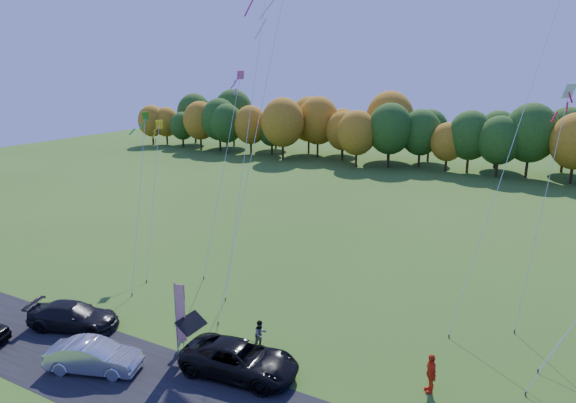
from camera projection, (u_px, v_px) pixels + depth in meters
The scene contains 17 objects.
ground at pixel (233, 356), 26.78m from camera, with size 160.00×160.00×0.00m, color #305817.
asphalt_strip at pixel (182, 398), 23.39m from camera, with size 90.00×6.00×0.01m, color black.
tree_line at pixel (453, 173), 73.36m from camera, with size 116.00×12.00×10.00m, color #1E4711, non-canonical shape.
black_suv at pixel (240, 359), 25.04m from camera, with size 2.70×5.86×1.63m, color black.
silver_sedan at pixel (94, 356), 25.38m from camera, with size 1.63×4.66×1.54m, color #B3B4B8.
dark_truck_a at pixel (73, 316), 29.55m from camera, with size 2.11×5.18×1.50m, color black.
person_tailgate_a at pixel (181, 335), 27.26m from camera, with size 0.61×0.40×1.67m, color white.
person_tailgate_b at pixel (260, 334), 27.44m from camera, with size 0.76×0.60×1.57m, color gray.
person_east at pixel (431, 373), 23.66m from camera, with size 1.12×0.47×1.92m, color red.
feather_flag at pixel (179, 312), 26.10m from camera, with size 0.54×0.21×4.18m.
kite_delta_blue at pixel (250, 114), 35.63m from camera, with size 4.19×11.79×23.66m.
kite_parafoil_orange at pixel (521, 118), 30.44m from camera, with size 5.67×13.89×23.82m.
kite_delta_red at pixel (262, 93), 31.42m from camera, with size 2.46×9.65×21.29m.
kite_diamond_yellow at pixel (153, 198), 38.14m from camera, with size 4.27×6.82×10.97m.
kite_diamond_green at pixel (139, 201), 34.67m from camera, with size 2.37×4.78×11.93m.
kite_diamond_white at pixel (543, 206), 29.52m from camera, with size 1.81×6.25×14.17m.
kite_diamond_pink at pixel (223, 171), 38.01m from camera, with size 1.79×7.60×14.75m.
Camera 1 is at (14.07, -19.48, 14.63)m, focal length 32.00 mm.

